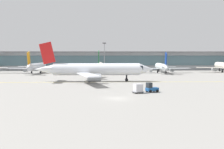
# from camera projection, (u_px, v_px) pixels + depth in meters

# --- Properties ---
(ground_plane) EXTENTS (400.00, 400.00, 0.00)m
(ground_plane) POSITION_uv_depth(u_px,v_px,m) (117.00, 98.00, 48.76)
(ground_plane) COLOR gray
(taxiway_centreline_stripe) EXTENTS (110.00, 1.83, 0.01)m
(taxiway_centreline_stripe) POSITION_uv_depth(u_px,v_px,m) (97.00, 82.00, 77.51)
(taxiway_centreline_stripe) COLOR yellow
(taxiway_centreline_stripe) RESTS_ON ground_plane
(terminal_concourse) EXTENTS (182.46, 11.00, 9.60)m
(terminal_concourse) POSITION_uv_depth(u_px,v_px,m) (105.00, 60.00, 139.94)
(terminal_concourse) COLOR #9EA3A8
(terminal_concourse) RESTS_ON ground_plane
(gate_airplane_1) EXTENTS (26.15, 28.13, 9.32)m
(gate_airplane_1) POSITION_uv_depth(u_px,v_px,m) (37.00, 67.00, 115.54)
(gate_airplane_1) COLOR silver
(gate_airplane_1) RESTS_ON ground_plane
(gate_airplane_2) EXTENTS (27.27, 29.29, 9.72)m
(gate_airplane_2) POSITION_uv_depth(u_px,v_px,m) (100.00, 66.00, 116.82)
(gate_airplane_2) COLOR silver
(gate_airplane_2) RESTS_ON ground_plane
(gate_airplane_3) EXTENTS (25.10, 27.05, 8.96)m
(gate_airplane_3) POSITION_uv_depth(u_px,v_px,m) (161.00, 67.00, 117.06)
(gate_airplane_3) COLOR white
(gate_airplane_3) RESTS_ON ground_plane
(taxiing_regional_jet) EXTENTS (35.56, 33.16, 11.81)m
(taxiing_regional_jet) POSITION_uv_depth(u_px,v_px,m) (95.00, 70.00, 79.22)
(taxiing_regional_jet) COLOR silver
(taxiing_regional_jet) RESTS_ON ground_plane
(baggage_tug) EXTENTS (2.93, 2.35, 2.10)m
(baggage_tug) POSITION_uv_depth(u_px,v_px,m) (151.00, 88.00, 56.66)
(baggage_tug) COLOR #194C8C
(baggage_tug) RESTS_ON ground_plane
(cargo_dolly_lead) EXTENTS (2.54, 2.25, 1.94)m
(cargo_dolly_lead) POSITION_uv_depth(u_px,v_px,m) (138.00, 88.00, 55.33)
(cargo_dolly_lead) COLOR #595B60
(cargo_dolly_lead) RESTS_ON ground_plane
(apron_light_mast_1) EXTENTS (1.80, 0.36, 13.88)m
(apron_light_mast_1) POSITION_uv_depth(u_px,v_px,m) (104.00, 55.00, 131.35)
(apron_light_mast_1) COLOR gray
(apron_light_mast_1) RESTS_ON ground_plane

